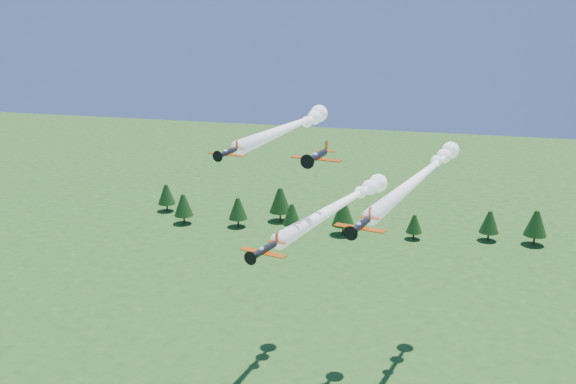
% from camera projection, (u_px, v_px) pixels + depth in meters
% --- Properties ---
extents(plane_lead, '(16.03, 47.04, 3.70)m').
position_uv_depth(plane_lead, '(344.00, 202.00, 113.71)').
color(plane_lead, black).
rests_on(plane_lead, ground).
extents(plane_left, '(10.97, 45.76, 3.70)m').
position_uv_depth(plane_left, '(293.00, 126.00, 123.92)').
color(plane_left, black).
rests_on(plane_left, ground).
extents(plane_right, '(16.70, 59.33, 3.70)m').
position_uv_depth(plane_right, '(424.00, 174.00, 119.16)').
color(plane_right, black).
rests_on(plane_right, ground).
extents(plane_slot, '(8.20, 8.94, 2.86)m').
position_uv_depth(plane_slot, '(317.00, 156.00, 101.07)').
color(plane_slot, black).
rests_on(plane_slot, ground).
extents(treeline, '(172.57, 18.64, 11.89)m').
position_uv_depth(treeline, '(380.00, 216.00, 207.96)').
color(treeline, '#382314').
rests_on(treeline, ground).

